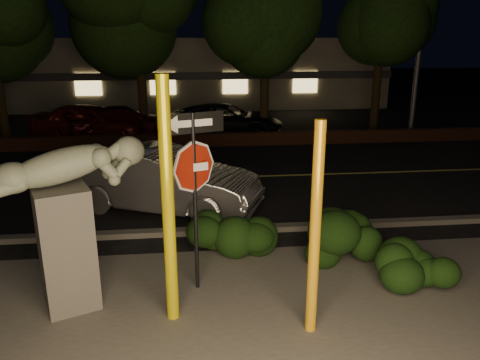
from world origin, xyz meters
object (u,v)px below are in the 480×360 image
object	(u,v)px
sculpture	(65,209)
silver_sedan	(164,180)
yellow_pole_right	(315,232)
parked_car_red	(90,122)
parked_car_darkred	(124,122)
signpost	(194,168)
parked_car_dark	(225,120)
yellow_pole_left	(168,205)

from	to	relation	value
sculpture	silver_sedan	xyz separation A→B (m)	(1.23, 4.14, -0.85)
yellow_pole_right	parked_car_red	xyz separation A→B (m)	(-5.65, 13.61, -0.77)
silver_sedan	parked_car_darkred	distance (m)	8.98
sculpture	parked_car_red	size ratio (longest dim) A/B	0.58
yellow_pole_right	parked_car_darkred	size ratio (longest dim) A/B	0.67
parked_car_darkred	signpost	bearing A→B (deg)	175.09
parked_car_darkred	parked_car_dark	world-z (taller)	parked_car_dark
sculpture	parked_car_darkred	world-z (taller)	sculpture
silver_sedan	parked_car_dark	xyz separation A→B (m)	(2.19, 8.77, -0.09)
yellow_pole_left	signpost	size ratio (longest dim) A/B	1.22
sculpture	parked_car_red	distance (m)	12.73
parked_car_red	yellow_pole_left	bearing A→B (deg)	-153.67
yellow_pole_right	silver_sedan	distance (m)	5.75
yellow_pole_right	sculpture	size ratio (longest dim) A/B	1.18
yellow_pole_right	silver_sedan	size ratio (longest dim) A/B	0.66
sculpture	silver_sedan	distance (m)	4.40
sculpture	parked_car_dark	distance (m)	13.39
silver_sedan	parked_car_red	size ratio (longest dim) A/B	1.02
parked_car_red	parked_car_dark	xyz separation A→B (m)	(5.54, 0.38, -0.10)
signpost	parked_car_darkred	bearing A→B (deg)	83.12
parked_car_darkred	parked_car_dark	xyz separation A→B (m)	(4.24, 0.02, 0.01)
yellow_pole_left	parked_car_darkred	size ratio (longest dim) A/B	0.79
yellow_pole_left	parked_car_darkred	xyz separation A→B (m)	(-2.36, 13.43, -1.15)
signpost	parked_car_dark	distance (m)	12.78
sculpture	silver_sedan	world-z (taller)	sculpture
yellow_pole_left	yellow_pole_right	bearing A→B (deg)	-15.17
yellow_pole_left	parked_car_darkred	world-z (taller)	yellow_pole_left
parked_car_red	yellow_pole_right	bearing A→B (deg)	-146.79
yellow_pole_left	parked_car_dark	xyz separation A→B (m)	(1.87, 13.45, -1.14)
sculpture	parked_car_darkred	size ratio (longest dim) A/B	0.57
sculpture	parked_car_dark	xyz separation A→B (m)	(3.42, 12.91, -0.94)
parked_car_red	parked_car_darkred	xyz separation A→B (m)	(1.30, 0.35, -0.11)
signpost	silver_sedan	xyz separation A→B (m)	(-0.70, 3.84, -1.36)
parked_car_red	silver_sedan	bearing A→B (deg)	-147.58
parked_car_red	parked_car_darkred	size ratio (longest dim) A/B	0.99
yellow_pole_right	sculpture	distance (m)	3.70
yellow_pole_left	parked_car_red	bearing A→B (deg)	105.67
silver_sedan	parked_car_darkred	world-z (taller)	silver_sedan
parked_car_darkred	silver_sedan	bearing A→B (deg)	175.94
yellow_pole_right	signpost	distance (m)	2.18
parked_car_red	sculpture	bearing A→B (deg)	-159.75
sculpture	parked_car_red	xyz separation A→B (m)	(-2.12, 12.53, -0.84)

